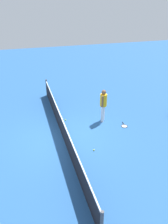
# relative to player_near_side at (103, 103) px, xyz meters

# --- Properties ---
(ground_plane) EXTENTS (40.00, 40.00, 0.00)m
(ground_plane) POSITION_rel_player_near_side_xyz_m (-0.92, 2.27, -1.01)
(ground_plane) COLOR #265693
(court_net) EXTENTS (10.09, 0.09, 1.07)m
(court_net) POSITION_rel_player_near_side_xyz_m (-0.92, 2.27, -0.51)
(court_net) COLOR #4C4C51
(court_net) RESTS_ON ground_plane
(player_near_side) EXTENTS (0.48, 0.47, 1.70)m
(player_near_side) POSITION_rel_player_near_side_xyz_m (0.00, 0.00, 0.00)
(player_near_side) COLOR white
(player_near_side) RESTS_ON ground_plane
(tennis_racket_near_player) EXTENTS (0.61, 0.37, 0.03)m
(tennis_racket_near_player) POSITION_rel_player_near_side_xyz_m (-0.82, -0.84, -1.00)
(tennis_racket_near_player) COLOR black
(tennis_racket_near_player) RESTS_ON ground_plane
(tennis_ball_by_net) EXTENTS (0.07, 0.07, 0.07)m
(tennis_ball_by_net) POSITION_rel_player_near_side_xyz_m (2.27, -0.78, -0.98)
(tennis_ball_by_net) COLOR #C6E033
(tennis_ball_by_net) RESTS_ON ground_plane
(tennis_ball_midcourt) EXTENTS (0.07, 0.07, 0.07)m
(tennis_ball_midcourt) POSITION_rel_player_near_side_xyz_m (-2.26, 1.24, -0.98)
(tennis_ball_midcourt) COLOR #C6E033
(tennis_ball_midcourt) RESTS_ON ground_plane
(tennis_ball_baseline) EXTENTS (0.07, 0.07, 0.07)m
(tennis_ball_baseline) POSITION_rel_player_near_side_xyz_m (0.55, 1.84, -0.98)
(tennis_ball_baseline) COLOR #C6E033
(tennis_ball_baseline) RESTS_ON ground_plane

